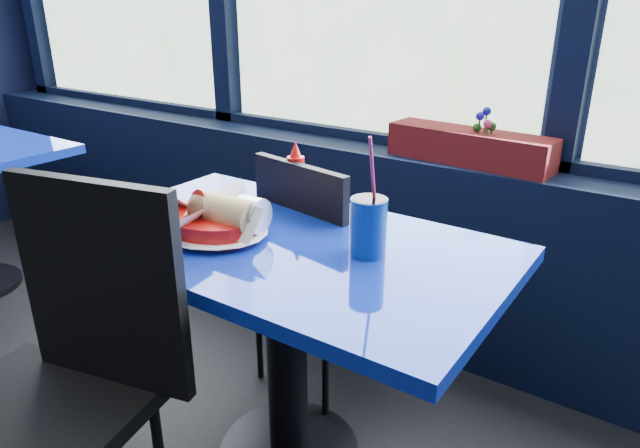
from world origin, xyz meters
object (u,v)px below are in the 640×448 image
(chair_near_front, at_px, (56,375))
(food_basket, at_px, (211,220))
(planter_box, at_px, (469,147))
(flower_vase, at_px, (481,149))
(soda_cup, at_px, (368,225))
(ketchup_bottle, at_px, (296,177))
(near_table, at_px, (285,298))
(chair_near_back, at_px, (316,264))

(chair_near_front, relative_size, food_basket, 2.59)
(planter_box, bearing_deg, chair_near_front, -100.27)
(flower_vase, height_order, soda_cup, soda_cup)
(flower_vase, bearing_deg, ketchup_bottle, -123.32)
(near_table, height_order, chair_near_back, chair_near_back)
(chair_near_back, height_order, planter_box, planter_box)
(chair_near_back, relative_size, food_basket, 2.30)
(chair_near_back, distance_m, ketchup_bottle, 0.33)
(near_table, height_order, ketchup_bottle, ketchup_bottle)
(planter_box, xyz_separation_m, flower_vase, (0.05, -0.02, 0.00))
(planter_box, distance_m, flower_vase, 0.05)
(chair_near_front, bearing_deg, ketchup_bottle, 73.25)
(food_basket, bearing_deg, flower_vase, 87.62)
(planter_box, bearing_deg, flower_vase, -15.98)
(planter_box, relative_size, ketchup_bottle, 2.93)
(chair_near_back, distance_m, flower_vase, 0.71)
(flower_vase, distance_m, ketchup_bottle, 0.70)
(chair_near_front, relative_size, soda_cup, 3.19)
(planter_box, height_order, soda_cup, soda_cup)
(ketchup_bottle, distance_m, soda_cup, 0.43)
(planter_box, height_order, food_basket, planter_box)
(flower_vase, distance_m, soda_cup, 0.78)
(chair_near_front, height_order, soda_cup, soda_cup)
(flower_vase, bearing_deg, chair_near_back, -125.64)
(ketchup_bottle, xyz_separation_m, soda_cup, (0.38, -0.20, -0.01))
(chair_near_back, distance_m, soda_cup, 0.55)
(near_table, height_order, chair_near_front, chair_near_front)
(food_basket, bearing_deg, chair_near_front, -67.48)
(flower_vase, xyz_separation_m, food_basket, (-0.43, -0.91, -0.07))
(ketchup_bottle, bearing_deg, chair_near_front, -93.75)
(near_table, distance_m, soda_cup, 0.35)
(planter_box, bearing_deg, food_basket, -107.45)
(flower_vase, relative_size, ketchup_bottle, 1.02)
(near_table, height_order, food_basket, food_basket)
(chair_near_front, xyz_separation_m, soda_cup, (0.43, 0.63, 0.25))
(near_table, bearing_deg, flower_vase, 73.72)
(chair_near_front, bearing_deg, near_table, 58.39)
(chair_near_back, distance_m, food_basket, 0.50)
(chair_near_front, distance_m, chair_near_back, 0.91)
(planter_box, height_order, flower_vase, flower_vase)
(chair_near_back, bearing_deg, near_table, 120.74)
(near_table, xyz_separation_m, ketchup_bottle, (-0.14, 0.25, 0.27))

